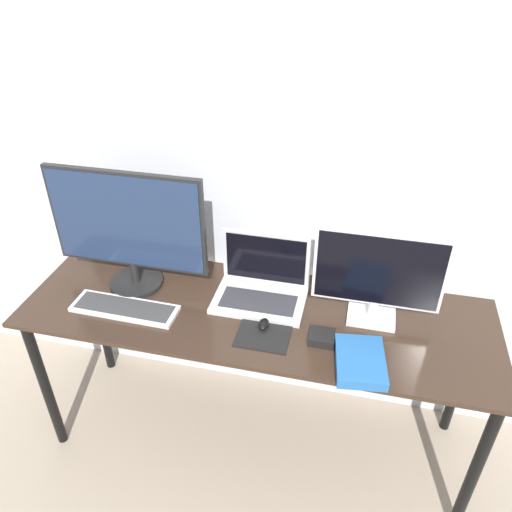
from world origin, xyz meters
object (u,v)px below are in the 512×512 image
object	(u,v)px
mouse	(264,324)
power_brick	(322,337)
monitor_right	(378,275)
book	(360,361)
monitor_left	(128,228)
laptop	(261,283)
keyboard	(125,308)

from	to	relation	value
mouse	power_brick	size ratio (longest dim) A/B	0.68
monitor_right	book	bearing A→B (deg)	-95.97
monitor_left	laptop	distance (m)	0.58
monitor_right	mouse	size ratio (longest dim) A/B	7.39
monitor_right	book	size ratio (longest dim) A/B	1.91
monitor_left	keyboard	distance (m)	0.32
power_brick	keyboard	bearing A→B (deg)	-179.66
book	power_brick	bearing A→B (deg)	147.28
book	monitor_right	bearing A→B (deg)	84.03
book	power_brick	xyz separation A→B (m)	(-0.14, 0.09, -0.00)
monitor_right	mouse	bearing A→B (deg)	-158.81
laptop	book	bearing A→B (deg)	-36.20
monitor_right	laptop	xyz separation A→B (m)	(-0.45, 0.05, -0.15)
monitor_left	monitor_right	world-z (taller)	monitor_left
monitor_right	laptop	size ratio (longest dim) A/B	1.29
book	power_brick	size ratio (longest dim) A/B	2.64
monitor_left	book	bearing A→B (deg)	-15.27
mouse	power_brick	distance (m)	0.22
monitor_left	monitor_right	size ratio (longest dim) A/B	1.35
keyboard	mouse	size ratio (longest dim) A/B	6.68
monitor_right	book	world-z (taller)	monitor_right
laptop	mouse	size ratio (longest dim) A/B	5.71
laptop	book	world-z (taller)	laptop
monitor_left	keyboard	world-z (taller)	monitor_left
power_brick	monitor_left	bearing A→B (deg)	168.29
monitor_right	power_brick	world-z (taller)	monitor_right
book	power_brick	distance (m)	0.17
monitor_right	book	xyz separation A→B (m)	(-0.03, -0.26, -0.19)
monitor_right	power_brick	distance (m)	0.31
monitor_left	laptop	xyz separation A→B (m)	(0.53, 0.05, -0.21)
mouse	power_brick	bearing A→B (deg)	-4.00
power_brick	monitor_right	bearing A→B (deg)	44.51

